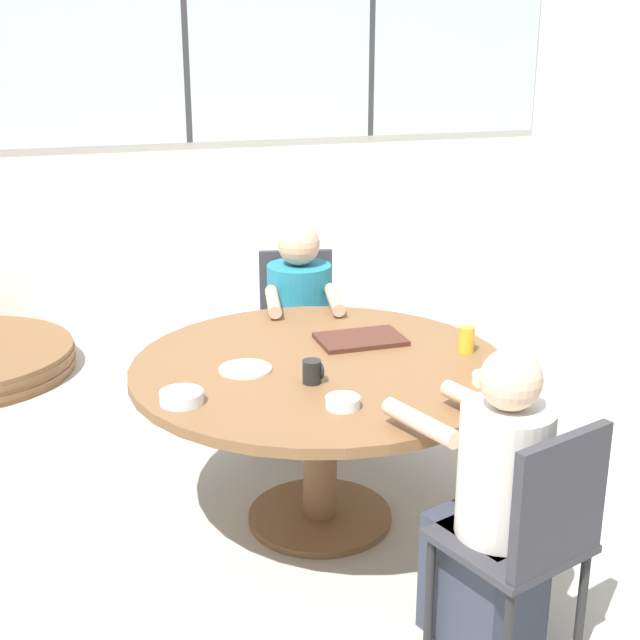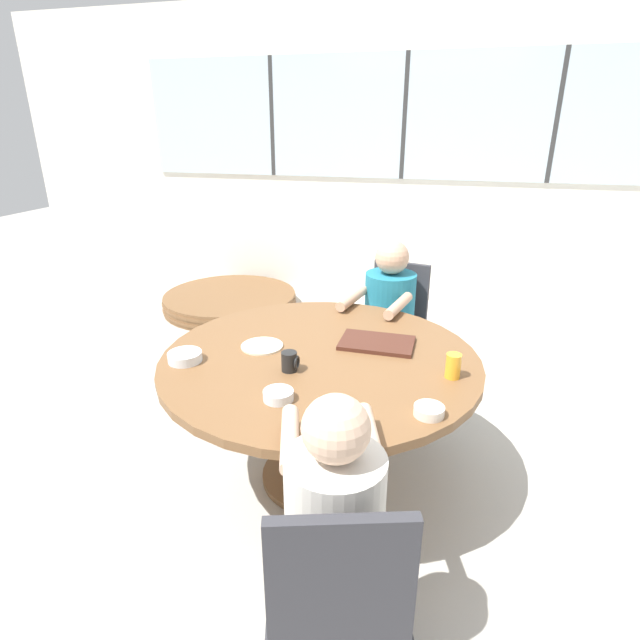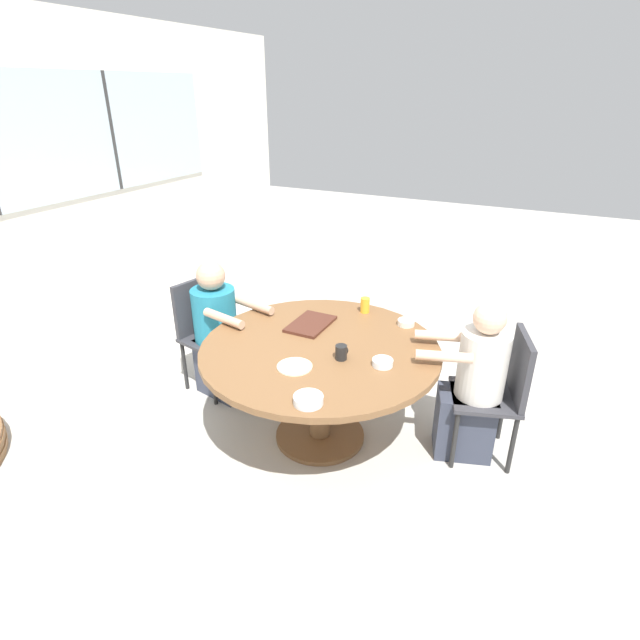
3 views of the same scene
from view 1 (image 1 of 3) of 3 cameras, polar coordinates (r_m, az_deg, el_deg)
ground_plane at (r=3.83m, az=0.00°, el=-12.62°), size 16.00×16.00×0.00m
wall_back_with_windows at (r=6.21m, az=-8.50°, el=13.17°), size 8.40×0.08×2.80m
dining_table at (r=3.57m, az=0.00°, el=-4.63°), size 1.50×1.50×0.70m
chair_for_woman_green_shirt at (r=4.63m, az=-1.46°, el=0.03°), size 0.47×0.47×0.86m
chair_for_man_blue_shirt at (r=2.85m, az=13.50°, el=-12.94°), size 0.50×0.50×0.86m
person_woman_green_shirt at (r=4.49m, az=-1.28°, el=-1.17°), size 0.43×0.63×1.05m
person_man_blue_shirt at (r=2.97m, az=11.00°, el=-12.25°), size 0.44×0.59×1.06m
food_tray_dark at (r=3.76m, az=2.61°, el=-1.24°), size 0.36×0.24×0.02m
coffee_mug at (r=3.31m, az=-0.47°, el=-3.32°), size 0.08×0.07×0.09m
juice_glass at (r=3.67m, az=9.36°, el=-1.23°), size 0.07×0.07×0.11m
bowl_white_shallow at (r=3.19m, az=-8.85°, el=-4.90°), size 0.15×0.15×0.04m
bowl_cereal at (r=3.37m, az=10.67°, el=-3.73°), size 0.12×0.12×0.04m
bowl_fruit at (r=3.12m, az=1.47°, el=-5.28°), size 0.12×0.12×0.04m
plate_tortillas at (r=3.46m, az=-4.81°, el=-3.15°), size 0.21×0.21×0.01m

